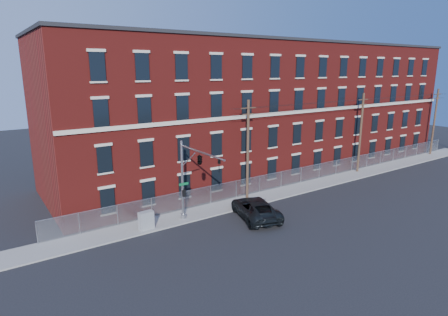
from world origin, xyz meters
The scene contains 11 objects.
ground centered at (0.00, 0.00, 0.00)m, with size 140.00×140.00×0.00m, color black.
sidewalk centered at (12.00, 5.00, 0.06)m, with size 65.00×3.00×0.12m, color gray.
mill_building centered at (12.00, 13.93, 8.15)m, with size 55.30×14.32×16.30m.
chain_link_fence centered at (12.00, 6.30, 1.06)m, with size 59.06×0.06×1.85m.
traffic_signal_mast centered at (-6.00, 2.18, 5.39)m, with size 0.90×6.75×7.00m.
utility_pole_near centered at (2.00, 5.60, 5.34)m, with size 1.80×0.28×10.00m.
utility_pole_mid centered at (20.00, 5.60, 5.34)m, with size 1.80×0.28×10.00m.
utility_pole_far centered at (38.00, 5.60, 5.34)m, with size 1.80×0.28×10.00m.
overhead_wires centered at (20.00, 5.60, 9.12)m, with size 40.00×0.62×0.62m.
pickup_truck centered at (-0.49, 1.20, 0.89)m, with size 2.95×6.40×1.78m, color black.
utility_cabinet centered at (-9.60, 4.20, 0.87)m, with size 1.20×0.60×1.50m, color gray.
Camera 1 is at (-20.57, -23.23, 13.05)m, focal length 30.07 mm.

